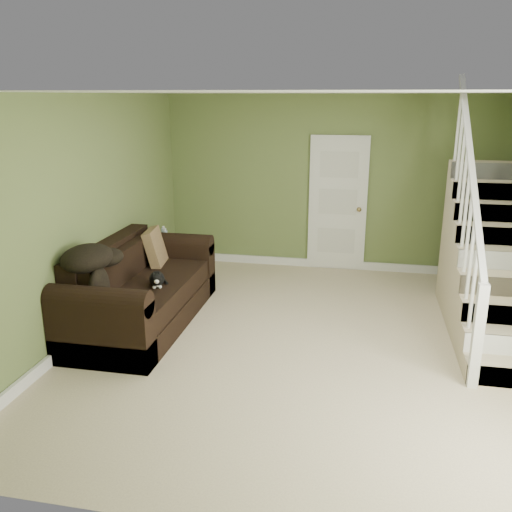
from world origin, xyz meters
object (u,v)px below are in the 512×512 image
at_px(side_table, 163,264).
at_px(cat, 156,279).
at_px(sofa, 140,293).
at_px(banana, 134,298).

xyz_separation_m(side_table, cat, (0.49, -1.45, 0.30)).
xyz_separation_m(sofa, side_table, (-0.22, 1.30, -0.06)).
xyz_separation_m(side_table, banana, (0.42, -1.91, 0.24)).
relative_size(side_table, cat, 1.86).
distance_m(side_table, cat, 1.56).
height_order(cat, banana, cat).
relative_size(sofa, banana, 13.93).
relative_size(sofa, side_table, 2.93).
height_order(side_table, cat, side_table).
bearing_deg(sofa, banana, -71.49).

